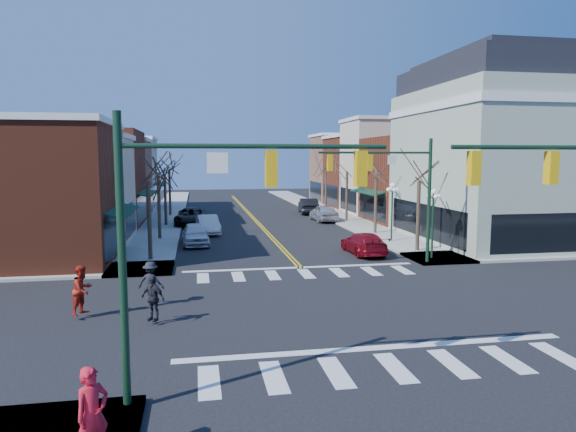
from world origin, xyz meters
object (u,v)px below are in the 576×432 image
car_left_near (195,234)px  car_left_mid (208,225)px  pedestrian_dark_a (153,298)px  pedestrian_dark_b (151,282)px  pedestrian_red_a (92,414)px  lamppost_corner (433,211)px  car_right_mid (324,213)px  lamppost_midblock (392,202)px  car_left_far (191,217)px  car_right_far (308,206)px  pedestrian_red_b (83,290)px  victorian_corner (504,150)px  car_right_near (364,243)px

car_left_near → car_left_mid: (0.99, 5.19, -0.03)m
pedestrian_dark_a → pedestrian_dark_b: 2.48m
car_left_mid → pedestrian_red_a: size_ratio=2.35×
lamppost_corner → car_right_mid: 19.68m
lamppost_midblock → car_left_far: size_ratio=0.76×
car_left_far → car_right_mid: (12.60, 0.88, 0.04)m
lamppost_midblock → car_left_mid: lamppost_midblock is taller
lamppost_corner → car_right_far: (-1.80, 26.41, -2.11)m
lamppost_midblock → pedestrian_red_a: (-15.94, -24.76, -1.85)m
car_left_mid → pedestrian_dark_a: size_ratio=2.70×
pedestrian_red_b → pedestrian_dark_b: 2.72m
pedestrian_red_b → pedestrian_dark_a: (2.70, -1.24, -0.12)m
car_right_far → pedestrian_red_b: (-16.40, -34.55, 0.26)m
lamppost_midblock → car_left_near: size_ratio=0.95×
car_left_far → car_right_far: 14.83m
victorian_corner → lamppost_midblock: (-8.30, 0.50, -3.70)m
lamppost_corner → pedestrian_red_b: size_ratio=2.26×
car_right_far → pedestrian_dark_a: size_ratio=3.07×
lamppost_corner → car_left_near: 16.23m
pedestrian_red_a → pedestrian_dark_a: pedestrian_red_a is taller
lamppost_midblock → car_right_near: (-3.40, -3.92, -2.27)m
lamppost_midblock → pedestrian_dark_b: lamppost_midblock is taller
car_left_mid → pedestrian_red_a: pedestrian_red_a is taller
car_right_far → pedestrian_red_a: bearing=78.2°
lamppost_corner → car_left_mid: bearing=134.7°
car_left_near → pedestrian_red_b: (-4.21, -16.08, 0.33)m
victorian_corner → car_left_far: victorian_corner is taller
pedestrian_red_a → pedestrian_red_b: (-2.26, 10.12, -0.01)m
car_right_mid → car_right_near: bearing=83.2°
car_left_mid → car_left_far: 5.65m
car_right_mid → pedestrian_dark_b: pedestrian_dark_b is taller
lamppost_corner → car_left_near: (-13.99, 7.94, -2.19)m
pedestrian_dark_b → car_left_far: bearing=-76.5°
victorian_corner → pedestrian_dark_b: bearing=-151.8°
victorian_corner → pedestrian_red_a: 34.74m
car_right_far → pedestrian_dark_b: 36.14m
car_left_mid → pedestrian_dark_a: bearing=-102.0°
car_right_near → pedestrian_dark_a: size_ratio=2.83×
lamppost_corner → pedestrian_red_a: lamppost_corner is taller
lamppost_corner → pedestrian_dark_b: lamppost_corner is taller
car_right_mid → lamppost_midblock: bearing=96.5°
pedestrian_dark_a → car_right_far: bearing=103.1°
pedestrian_red_a → pedestrian_dark_a: bearing=43.6°
victorian_corner → car_right_far: bearing=116.3°
car_left_far → pedestrian_dark_a: bearing=-88.6°
pedestrian_dark_b → pedestrian_red_a: bearing=105.8°
lamppost_midblock → pedestrian_dark_a: size_ratio=2.58×
car_left_near → car_right_mid: 16.78m
car_right_mid → car_right_far: bearing=-91.4°
pedestrian_dark_b → lamppost_midblock: bearing=-123.0°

